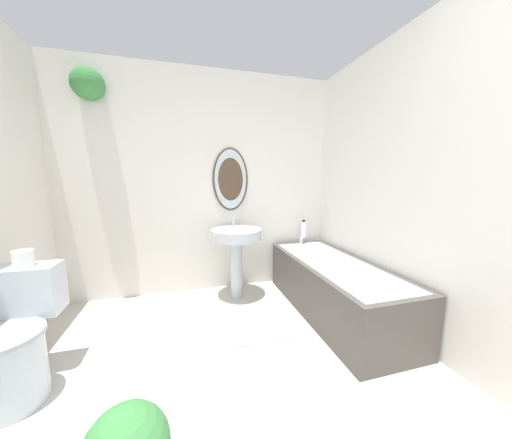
{
  "coord_description": "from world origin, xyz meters",
  "views": [
    {
      "loc": [
        -0.22,
        -0.24,
        1.25
      ],
      "look_at": [
        0.31,
        1.64,
        0.95
      ],
      "focal_mm": 18.0,
      "sensor_mm": 36.0,
      "label": 1
    }
  ],
  "objects_px": {
    "shampoo_bottle": "(303,229)",
    "toilet_paper_roll": "(23,258)",
    "toilet": "(14,343)",
    "bathtub": "(333,286)",
    "pedestal_sink": "(236,243)"
  },
  "relations": [
    {
      "from": "pedestal_sink",
      "to": "bathtub",
      "type": "height_order",
      "value": "pedestal_sink"
    },
    {
      "from": "toilet",
      "to": "toilet_paper_roll",
      "type": "distance_m",
      "value": 0.49
    },
    {
      "from": "shampoo_bottle",
      "to": "toilet_paper_roll",
      "type": "bearing_deg",
      "value": -159.41
    },
    {
      "from": "bathtub",
      "to": "toilet_paper_roll",
      "type": "distance_m",
      "value": 2.36
    },
    {
      "from": "shampoo_bottle",
      "to": "toilet_paper_roll",
      "type": "height_order",
      "value": "toilet_paper_roll"
    },
    {
      "from": "toilet",
      "to": "bathtub",
      "type": "distance_m",
      "value": 2.32
    },
    {
      "from": "toilet_paper_roll",
      "to": "toilet",
      "type": "bearing_deg",
      "value": -90.0
    },
    {
      "from": "toilet",
      "to": "pedestal_sink",
      "type": "relative_size",
      "value": 0.85
    },
    {
      "from": "toilet",
      "to": "bathtub",
      "type": "bearing_deg",
      "value": 8.23
    },
    {
      "from": "bathtub",
      "to": "toilet_paper_roll",
      "type": "bearing_deg",
      "value": -176.51
    },
    {
      "from": "bathtub",
      "to": "shampoo_bottle",
      "type": "distance_m",
      "value": 0.84
    },
    {
      "from": "shampoo_bottle",
      "to": "toilet_paper_roll",
      "type": "distance_m",
      "value": 2.5
    },
    {
      "from": "toilet",
      "to": "shampoo_bottle",
      "type": "height_order",
      "value": "shampoo_bottle"
    },
    {
      "from": "pedestal_sink",
      "to": "shampoo_bottle",
      "type": "xyz_separation_m",
      "value": [
        0.85,
        0.17,
        0.07
      ]
    },
    {
      "from": "bathtub",
      "to": "toilet_paper_roll",
      "type": "height_order",
      "value": "toilet_paper_roll"
    }
  ]
}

